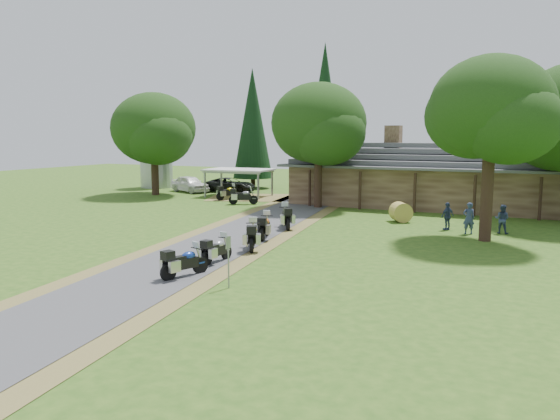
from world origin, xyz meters
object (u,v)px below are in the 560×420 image
at_px(motorcycle_carport_a, 228,192).
at_px(lodge, 427,174).
at_px(motorcycle_row_c, 252,234).
at_px(motorcycle_carport_b, 243,196).
at_px(silo, 156,155).
at_px(motorcycle_row_b, 217,249).
at_px(hay_bale, 401,212).
at_px(motorcycle_row_d, 265,226).
at_px(carport, 239,183).
at_px(motorcycle_row_a, 184,261).
at_px(car_dark_suv, 230,181).
at_px(car_white_sedan, 190,182).
at_px(motorcycle_row_e, 286,216).

bearing_deg(motorcycle_carport_a, lodge, -51.81).
height_order(motorcycle_row_c, motorcycle_carport_b, motorcycle_row_c).
xyz_separation_m(silo, motorcycle_row_b, (23.78, -26.09, -2.74)).
distance_m(motorcycle_carport_b, hay_bale, 13.65).
relative_size(silo, motorcycle_row_d, 3.25).
bearing_deg(motorcycle_row_c, motorcycle_row_b, 152.85).
bearing_deg(motorcycle_carport_a, motorcycle_row_b, -124.86).
relative_size(carport, motorcycle_carport_b, 2.77).
height_order(motorcycle_row_a, motorcycle_row_c, motorcycle_row_c).
height_order(lodge, car_dark_suv, lodge).
relative_size(motorcycle_row_c, motorcycle_carport_a, 1.08).
bearing_deg(lodge, motorcycle_carport_a, -167.10).
relative_size(car_white_sedan, motorcycle_row_d, 2.85).
xyz_separation_m(carport, motorcycle_carport_b, (3.11, -4.71, -0.53)).
height_order(car_dark_suv, motorcycle_row_c, car_dark_suv).
height_order(motorcycle_carport_b, hay_bale, motorcycle_carport_b).
bearing_deg(car_dark_suv, motorcycle_row_d, -154.48).
bearing_deg(motorcycle_carport_a, motorcycle_row_c, -120.35).
height_order(motorcycle_row_a, motorcycle_carport_b, motorcycle_carport_b).
bearing_deg(motorcycle_row_d, motorcycle_carport_b, 16.49).
bearing_deg(motorcycle_row_b, hay_bale, -13.59).
xyz_separation_m(motorcycle_row_d, motorcycle_row_e, (-0.37, 3.46, 0.02)).
height_order(motorcycle_row_d, motorcycle_carport_b, motorcycle_row_d).
distance_m(lodge, car_white_sedan, 22.43).
height_order(motorcycle_row_a, motorcycle_row_d, motorcycle_row_d).
bearing_deg(motorcycle_carport_b, silo, 124.94).
distance_m(lodge, car_dark_suv, 19.11).
xyz_separation_m(lodge, motorcycle_carport_a, (-15.83, -3.62, -1.77)).
bearing_deg(motorcycle_row_a, motorcycle_carport_b, 41.94).
bearing_deg(motorcycle_row_b, car_white_sedan, 40.88).
bearing_deg(motorcycle_row_d, motorcycle_carport_a, 19.89).
xyz_separation_m(carport, motorcycle_carport_a, (0.45, -2.64, -0.55)).
distance_m(lodge, motorcycle_row_b, 23.96).
relative_size(carport, motorcycle_carport_a, 2.85).
distance_m(car_dark_suv, motorcycle_carport_a, 6.38).
relative_size(motorcycle_row_b, motorcycle_carport_b, 0.90).
xyz_separation_m(motorcycle_row_a, hay_bale, (4.36, 17.09, -0.04)).
bearing_deg(silo, hay_bale, -22.23).
distance_m(lodge, carport, 16.35).
bearing_deg(motorcycle_row_a, silo, 58.22).
xyz_separation_m(motorcycle_row_a, motorcycle_row_e, (-1.17, 11.81, 0.08)).
bearing_deg(car_dark_suv, carport, -147.05).
distance_m(motorcycle_row_a, hay_bale, 17.64).
xyz_separation_m(car_dark_suv, motorcycle_row_b, (14.52, -25.40, -0.40)).
relative_size(car_white_sedan, motorcycle_row_b, 3.22).
distance_m(carport, hay_bale, 18.21).
xyz_separation_m(silo, motorcycle_row_d, (23.15, -20.32, -2.66)).
bearing_deg(hay_bale, carport, 154.02).
distance_m(car_white_sedan, motorcycle_row_a, 31.90).
height_order(car_dark_suv, motorcycle_row_e, car_dark_suv).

